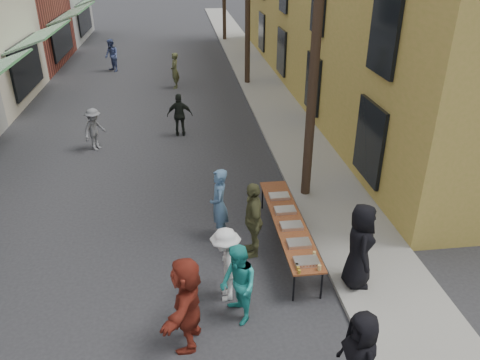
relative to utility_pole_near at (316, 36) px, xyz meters
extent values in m
plane|color=#28282B|center=(-4.30, -3.00, -4.50)|extent=(120.00, 120.00, 0.00)
cube|color=gray|center=(0.70, 12.00, -4.45)|extent=(2.20, 60.00, 0.10)
cylinder|color=#2D2116|center=(0.00, 0.00, 0.00)|extent=(0.26, 0.26, 9.00)
cube|color=maroon|center=(-1.06, -2.44, -3.77)|extent=(0.70, 4.00, 0.04)
cylinder|color=black|center=(-1.35, -4.32, -4.14)|extent=(0.04, 0.04, 0.71)
cylinder|color=black|center=(-0.77, -4.32, -4.14)|extent=(0.04, 0.04, 0.71)
cylinder|color=black|center=(-1.35, -0.56, -4.14)|extent=(0.04, 0.04, 0.71)
cylinder|color=black|center=(-0.77, -0.56, -4.14)|extent=(0.04, 0.04, 0.71)
cube|color=maroon|center=(-1.06, -4.09, -3.71)|extent=(0.50, 0.33, 0.08)
cube|color=#B2B2B7|center=(-1.06, -3.44, -3.71)|extent=(0.50, 0.33, 0.08)
cube|color=tan|center=(-1.06, -2.74, -3.71)|extent=(0.50, 0.33, 0.08)
cube|color=#B2B2B7|center=(-1.06, -2.04, -3.71)|extent=(0.50, 0.33, 0.08)
cube|color=tan|center=(-1.06, -1.34, -3.71)|extent=(0.50, 0.33, 0.08)
cylinder|color=#A57F26|center=(-1.28, -4.39, -3.71)|extent=(0.07, 0.07, 0.08)
cylinder|color=#A57F26|center=(-1.28, -4.29, -3.71)|extent=(0.07, 0.07, 0.08)
cylinder|color=#A57F26|center=(-1.28, -4.19, -3.71)|extent=(0.07, 0.07, 0.08)
cylinder|color=tan|center=(-0.86, -4.34, -3.69)|extent=(0.08, 0.08, 0.12)
imported|color=black|center=(-0.90, -6.68, -3.63)|extent=(0.71, 0.94, 1.73)
imported|color=#51779D|center=(-2.64, -1.82, -3.57)|extent=(0.47, 0.69, 1.85)
imported|color=teal|center=(-2.53, -4.68, -3.67)|extent=(0.83, 0.95, 1.66)
imported|color=white|center=(-2.70, -4.03, -3.68)|extent=(0.73, 1.12, 1.64)
imported|color=brown|center=(-1.93, -2.58, -3.57)|extent=(0.46, 1.09, 1.85)
imported|color=maroon|center=(-3.50, -5.15, -3.58)|extent=(0.94, 1.79, 1.84)
imported|color=black|center=(0.05, -4.04, -3.46)|extent=(0.77, 1.02, 1.88)
imported|color=slate|center=(-6.47, 4.26, -3.75)|extent=(0.99, 1.11, 1.49)
imported|color=black|center=(-3.50, 5.21, -3.69)|extent=(0.97, 0.45, 1.62)
imported|color=#4E5330|center=(-3.66, 11.76, -3.63)|extent=(0.42, 0.63, 1.73)
imported|color=#4B5A91|center=(-7.16, 15.60, -3.62)|extent=(1.03, 1.09, 1.77)
camera|label=1|loc=(-3.37, -11.54, 2.08)|focal=35.00mm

